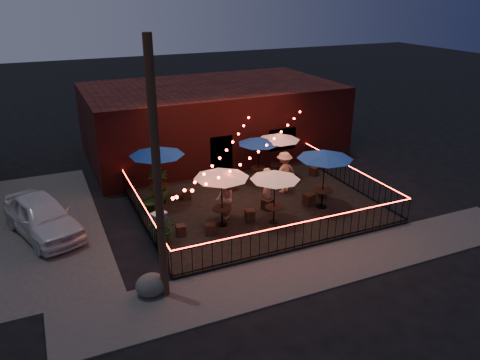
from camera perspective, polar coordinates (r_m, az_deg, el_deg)
The scene contains 36 objects.
ground at distance 19.25m, azimuth 4.52°, elevation -5.74°, with size 110.00×110.00×0.00m, color black.
patio at distance 20.80m, azimuth 1.91°, elevation -3.21°, with size 10.00×8.00×0.15m, color black.
sidewalk at distance 16.85m, azimuth 9.84°, elevation -10.34°, with size 18.00×2.50×0.05m, color #3D3A38.
brick_building at distance 27.44m, azimuth -3.47°, elevation 7.38°, with size 14.00×8.00×4.00m.
utility_pole at distance 13.55m, azimuth -10.04°, elevation 0.21°, with size 0.26×0.26×8.00m, color #312014.
fence_front at distance 17.42m, azimuth 7.71°, elevation -6.60°, with size 10.00×0.04×1.04m.
fence_left at distance 19.10m, azimuth -11.73°, elevation -4.18°, with size 0.04×8.00×1.04m.
fence_right at distance 23.03m, azimuth 13.20°, elevation 0.37°, with size 0.04×8.00×1.04m.
festoon_lights at distance 19.22m, azimuth -0.32°, elevation 2.50°, with size 10.02×8.72×1.32m.
cafe_table_0 at distance 18.14m, azimuth -2.28°, elevation 0.71°, with size 2.67×2.67×2.41m.
cafe_table_1 at distance 20.39m, azimuth -10.11°, elevation 3.42°, with size 3.02×3.02×2.63m.
cafe_table_2 at distance 18.47m, azimuth 4.29°, elevation 0.47°, with size 2.55×2.55×2.22m.
cafe_table_3 at distance 22.62m, azimuth 2.31°, elevation 4.77°, with size 2.10×2.10×2.27m.
cafe_table_4 at distance 19.97m, azimuth 10.34°, elevation 3.01°, with size 2.99×2.99×2.63m.
cafe_table_5 at distance 23.10m, azimuth 4.74°, elevation 5.22°, with size 2.78×2.78×2.33m.
bistro_chair_0 at distance 18.34m, azimuth -7.24°, elevation -6.09°, with size 0.36×0.36×0.43m, color black.
bistro_chair_1 at distance 18.30m, azimuth -3.63°, elevation -5.98°, with size 0.37×0.37×0.44m, color black.
bistro_chair_2 at distance 20.53m, azimuth -10.72°, elevation -3.06°, with size 0.37×0.37×0.44m, color black.
bistro_chair_3 at distance 21.40m, azimuth -6.53°, elevation -1.73°, with size 0.37×0.37×0.44m, color black.
bistro_chair_4 at distance 19.32m, azimuth 1.21°, elevation -4.31°, with size 0.38×0.38×0.45m, color black.
bistro_chair_5 at distance 20.26m, azimuth 3.34°, elevation -2.99°, with size 0.40×0.40×0.48m, color black.
bistro_chair_6 at distance 22.19m, azimuth -0.90°, elevation -0.65°, with size 0.39×0.39×0.47m, color black.
bistro_chair_7 at distance 22.89m, azimuth 2.72°, elevation 0.07°, with size 0.40×0.40×0.47m, color black.
bistro_chair_8 at distance 20.90m, azimuth 8.40°, elevation -2.35°, with size 0.42×0.42×0.50m, color black.
bistro_chair_9 at distance 21.79m, azimuth 9.88°, elevation -1.41°, with size 0.41×0.41×0.48m, color black.
bistro_chair_10 at distance 23.35m, azimuth 5.79°, elevation 0.47°, with size 0.41×0.41×0.49m, color black.
bistro_chair_11 at distance 24.24m, azimuth 9.02°, elevation 1.06°, with size 0.36×0.36×0.43m, color black.
patron_a at distance 20.21m, azimuth 3.33°, elevation -0.95°, with size 0.67×0.44×1.83m, color #D5AC8E.
patron_b at distance 19.25m, azimuth -1.89°, elevation -2.30°, with size 0.84×0.66×1.73m, color tan.
patron_c at distance 21.81m, azimuth 5.40°, elevation 0.95°, with size 1.27×0.73×1.96m, color tan.
potted_shrub_a at distance 17.77m, azimuth -9.35°, elevation -5.77°, with size 1.08×0.94×1.20m, color #163F0C.
potted_shrub_b at distance 20.08m, azimuth -10.80°, elevation -2.44°, with size 0.67×0.54×1.22m, color #16370F.
potted_shrub_c at distance 21.06m, azimuth -9.95°, elevation -0.70°, with size 0.86×0.86×1.54m, color #12340A.
cooler at distance 18.75m, azimuth -9.82°, elevation -4.98°, with size 0.69×0.60×0.76m.
boulder at distance 15.35m, azimuth -10.80°, elevation -12.47°, with size 0.94×0.80×0.73m, color #3F3E3A.
car_white at distance 19.90m, azimuth -22.98°, elevation -4.08°, with size 1.85×4.60×1.57m, color silver.
Camera 1 is at (-8.28, -14.87, 9.00)m, focal length 35.00 mm.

